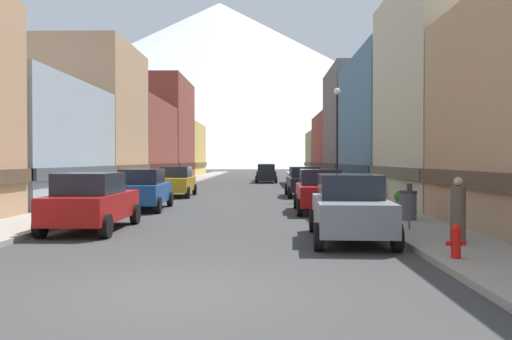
{
  "coord_description": "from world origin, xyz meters",
  "views": [
    {
      "loc": [
        1.53,
        -8.58,
        2.17
      ],
      "look_at": [
        0.89,
        27.18,
        1.5
      ],
      "focal_mm": 37.16,
      "sensor_mm": 36.0,
      "label": 1
    }
  ],
  "objects_px": {
    "car_left_0": "(92,201)",
    "car_driving_1": "(266,172)",
    "car_driving_0": "(266,173)",
    "parking_meter_near": "(409,200)",
    "potted_plant_1": "(400,199)",
    "fire_hydrant_near": "(456,240)",
    "potted_plant_0": "(376,191)",
    "car_left_1": "(143,189)",
    "car_left_2": "(176,181)",
    "streetlamp_right": "(337,126)",
    "car_right_1": "(320,191)",
    "pedestrian_0": "(458,212)",
    "car_right_0": "(350,207)",
    "car_right_2": "(304,182)",
    "trash_bin_right": "(408,205)"
  },
  "relations": [
    {
      "from": "car_left_2",
      "to": "car_driving_1",
      "type": "distance_m",
      "value": 25.41
    },
    {
      "from": "car_left_2",
      "to": "streetlamp_right",
      "type": "height_order",
      "value": "streetlamp_right"
    },
    {
      "from": "pedestrian_0",
      "to": "car_right_0",
      "type": "bearing_deg",
      "value": 153.09
    },
    {
      "from": "parking_meter_near",
      "to": "potted_plant_0",
      "type": "bearing_deg",
      "value": 83.3
    },
    {
      "from": "parking_meter_near",
      "to": "car_right_1",
      "type": "bearing_deg",
      "value": 106.67
    },
    {
      "from": "car_right_1",
      "to": "car_right_0",
      "type": "bearing_deg",
      "value": -89.99
    },
    {
      "from": "car_right_2",
      "to": "car_right_1",
      "type": "bearing_deg",
      "value": -90.0
    },
    {
      "from": "fire_hydrant_near",
      "to": "potted_plant_1",
      "type": "relative_size",
      "value": 0.92
    },
    {
      "from": "car_right_2",
      "to": "pedestrian_0",
      "type": "bearing_deg",
      "value": -82.39
    },
    {
      "from": "parking_meter_near",
      "to": "potted_plant_0",
      "type": "distance_m",
      "value": 10.73
    },
    {
      "from": "car_right_1",
      "to": "car_right_2",
      "type": "xyz_separation_m",
      "value": [
        -0.0,
        9.3,
        0.0
      ]
    },
    {
      "from": "fire_hydrant_near",
      "to": "car_right_0",
      "type": "bearing_deg",
      "value": 116.25
    },
    {
      "from": "car_right_0",
      "to": "car_right_1",
      "type": "height_order",
      "value": "same"
    },
    {
      "from": "car_driving_0",
      "to": "parking_meter_near",
      "type": "xyz_separation_m",
      "value": [
        4.15,
        -35.26,
        0.11
      ]
    },
    {
      "from": "trash_bin_right",
      "to": "pedestrian_0",
      "type": "distance_m",
      "value": 4.92
    },
    {
      "from": "trash_bin_right",
      "to": "car_left_0",
      "type": "bearing_deg",
      "value": -169.8
    },
    {
      "from": "fire_hydrant_near",
      "to": "parking_meter_near",
      "type": "distance_m",
      "value": 4.66
    },
    {
      "from": "car_right_2",
      "to": "car_driving_0",
      "type": "xyz_separation_m",
      "value": [
        -2.2,
        19.45,
        0.0
      ]
    },
    {
      "from": "potted_plant_1",
      "to": "fire_hydrant_near",
      "type": "bearing_deg",
      "value": -98.22
    },
    {
      "from": "car_left_0",
      "to": "car_left_1",
      "type": "xyz_separation_m",
      "value": [
        0.0,
        6.81,
        0.0
      ]
    },
    {
      "from": "car_right_0",
      "to": "car_right_1",
      "type": "relative_size",
      "value": 1.01
    },
    {
      "from": "car_left_0",
      "to": "trash_bin_right",
      "type": "distance_m",
      "value": 10.32
    },
    {
      "from": "car_driving_1",
      "to": "potted_plant_1",
      "type": "distance_m",
      "value": 34.98
    },
    {
      "from": "car_driving_1",
      "to": "car_left_0",
      "type": "bearing_deg",
      "value": -97.67
    },
    {
      "from": "car_right_1",
      "to": "trash_bin_right",
      "type": "xyz_separation_m",
      "value": [
        2.55,
        -4.12,
        -0.26
      ]
    },
    {
      "from": "car_left_2",
      "to": "streetlamp_right",
      "type": "bearing_deg",
      "value": -18.49
    },
    {
      "from": "car_left_2",
      "to": "potted_plant_1",
      "type": "relative_size",
      "value": 5.79
    },
    {
      "from": "car_right_1",
      "to": "car_driving_1",
      "type": "height_order",
      "value": "same"
    },
    {
      "from": "car_driving_0",
      "to": "potted_plant_0",
      "type": "bearing_deg",
      "value": -77.62
    },
    {
      "from": "car_right_2",
      "to": "potted_plant_1",
      "type": "xyz_separation_m",
      "value": [
        3.2,
        -9.71,
        -0.33
      ]
    },
    {
      "from": "car_right_0",
      "to": "potted_plant_0",
      "type": "relative_size",
      "value": 4.99
    },
    {
      "from": "car_left_0",
      "to": "potted_plant_0",
      "type": "xyz_separation_m",
      "value": [
        10.8,
        10.09,
        -0.25
      ]
    },
    {
      "from": "pedestrian_0",
      "to": "fire_hydrant_near",
      "type": "bearing_deg",
      "value": -110.87
    },
    {
      "from": "car_right_1",
      "to": "pedestrian_0",
      "type": "distance_m",
      "value": 9.36
    },
    {
      "from": "car_left_0",
      "to": "potted_plant_1",
      "type": "distance_m",
      "value": 12.14
    },
    {
      "from": "potted_plant_0",
      "to": "car_left_1",
      "type": "bearing_deg",
      "value": -163.08
    },
    {
      "from": "car_left_2",
      "to": "trash_bin_right",
      "type": "height_order",
      "value": "car_left_2"
    },
    {
      "from": "car_left_1",
      "to": "car_right_0",
      "type": "relative_size",
      "value": 0.99
    },
    {
      "from": "car_left_0",
      "to": "car_driving_1",
      "type": "distance_m",
      "value": 40.46
    },
    {
      "from": "potted_plant_1",
      "to": "pedestrian_0",
      "type": "relative_size",
      "value": 0.48
    },
    {
      "from": "fire_hydrant_near",
      "to": "potted_plant_1",
      "type": "xyz_separation_m",
      "value": [
        1.55,
        10.72,
        0.04
      ]
    },
    {
      "from": "fire_hydrant_near",
      "to": "parking_meter_near",
      "type": "xyz_separation_m",
      "value": [
        0.3,
        4.63,
        0.49
      ]
    },
    {
      "from": "car_left_2",
      "to": "trash_bin_right",
      "type": "relative_size",
      "value": 4.52
    },
    {
      "from": "car_driving_0",
      "to": "car_driving_1",
      "type": "bearing_deg",
      "value": 90.0
    },
    {
      "from": "car_left_1",
      "to": "car_right_1",
      "type": "height_order",
      "value": "same"
    },
    {
      "from": "parking_meter_near",
      "to": "pedestrian_0",
      "type": "xyz_separation_m",
      "value": [
        0.5,
        -2.53,
        -0.13
      ]
    },
    {
      "from": "potted_plant_1",
      "to": "parking_meter_near",
      "type": "bearing_deg",
      "value": -101.58
    },
    {
      "from": "car_left_1",
      "to": "car_left_2",
      "type": "distance_m",
      "value": 8.47
    },
    {
      "from": "car_left_2",
      "to": "car_right_0",
      "type": "xyz_separation_m",
      "value": [
        7.6,
        -17.12,
        0.0
      ]
    },
    {
      "from": "car_driving_0",
      "to": "car_right_0",
      "type": "bearing_deg",
      "value": -86.55
    }
  ]
}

